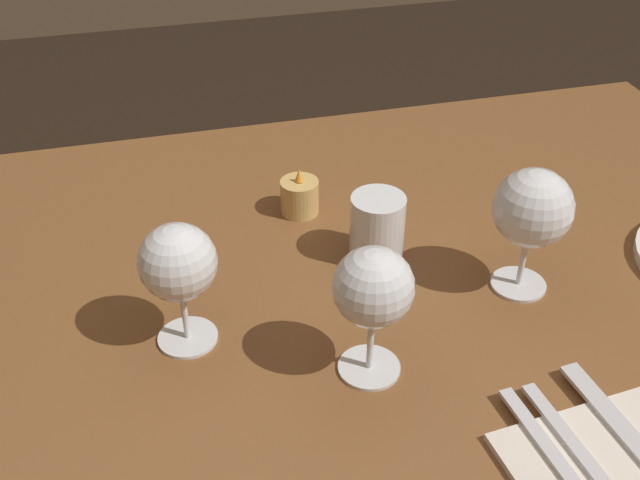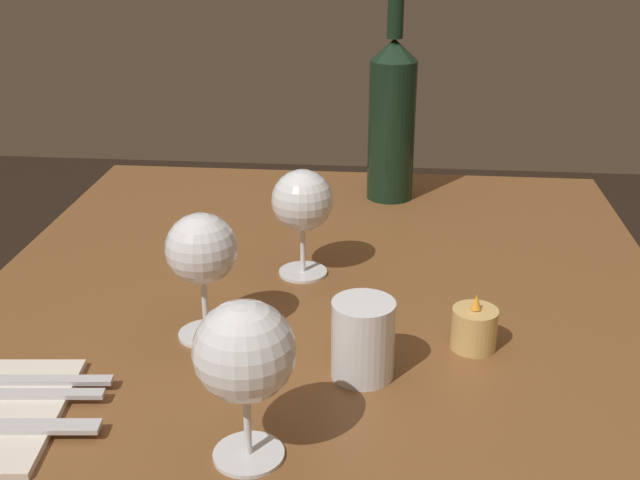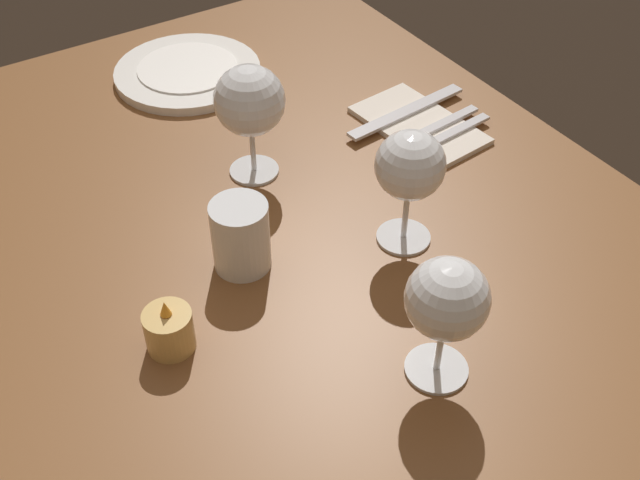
{
  "view_description": "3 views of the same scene",
  "coord_description": "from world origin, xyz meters",
  "px_view_note": "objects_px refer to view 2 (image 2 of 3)",
  "views": [
    {
      "loc": [
        -0.21,
        -0.67,
        1.32
      ],
      "look_at": [
        -0.04,
        0.02,
        0.81
      ],
      "focal_mm": 42.93,
      "sensor_mm": 36.0,
      "label": 1
    },
    {
      "loc": [
        0.78,
        0.08,
        1.21
      ],
      "look_at": [
        -0.05,
        0.0,
        0.85
      ],
      "focal_mm": 45.02,
      "sensor_mm": 36.0,
      "label": 2
    },
    {
      "loc": [
        -0.56,
        0.34,
        1.39
      ],
      "look_at": [
        -0.02,
        -0.01,
        0.79
      ],
      "focal_mm": 44.34,
      "sensor_mm": 36.0,
      "label": 3
    }
  ],
  "objects_px": {
    "wine_glass_right": "(302,203)",
    "wine_glass_centre": "(244,355)",
    "wine_glass_left": "(202,252)",
    "wine_bottle": "(392,116)",
    "votive_candle": "(474,329)",
    "fork_outer": "(26,380)",
    "fork_inner": "(15,394)",
    "water_tumbler": "(363,342)",
    "folded_napkin": "(5,414)"
  },
  "relations": [
    {
      "from": "wine_glass_right",
      "to": "water_tumbler",
      "type": "bearing_deg",
      "value": 20.54
    },
    {
      "from": "water_tumbler",
      "to": "folded_napkin",
      "type": "relative_size",
      "value": 0.44
    },
    {
      "from": "wine_glass_left",
      "to": "folded_napkin",
      "type": "xyz_separation_m",
      "value": [
        0.18,
        -0.16,
        -0.1
      ]
    },
    {
      "from": "wine_glass_left",
      "to": "wine_glass_centre",
      "type": "distance_m",
      "value": 0.23
    },
    {
      "from": "wine_glass_left",
      "to": "votive_candle",
      "type": "xyz_separation_m",
      "value": [
        -0.0,
        0.31,
        -0.08
      ]
    },
    {
      "from": "water_tumbler",
      "to": "fork_inner",
      "type": "height_order",
      "value": "water_tumbler"
    },
    {
      "from": "water_tumbler",
      "to": "wine_glass_right",
      "type": "bearing_deg",
      "value": -159.46
    },
    {
      "from": "wine_glass_centre",
      "to": "water_tumbler",
      "type": "bearing_deg",
      "value": 146.59
    },
    {
      "from": "votive_candle",
      "to": "fork_inner",
      "type": "distance_m",
      "value": 0.5
    },
    {
      "from": "wine_bottle",
      "to": "votive_candle",
      "type": "distance_m",
      "value": 0.52
    },
    {
      "from": "fork_outer",
      "to": "wine_bottle",
      "type": "bearing_deg",
      "value": 149.57
    },
    {
      "from": "wine_bottle",
      "to": "fork_outer",
      "type": "relative_size",
      "value": 2.04
    },
    {
      "from": "wine_glass_centre",
      "to": "votive_candle",
      "type": "bearing_deg",
      "value": 134.53
    },
    {
      "from": "wine_bottle",
      "to": "folded_napkin",
      "type": "distance_m",
      "value": 0.78
    },
    {
      "from": "wine_glass_right",
      "to": "water_tumbler",
      "type": "xyz_separation_m",
      "value": [
        0.25,
        0.09,
        -0.06
      ]
    },
    {
      "from": "votive_candle",
      "to": "fork_outer",
      "type": "height_order",
      "value": "votive_candle"
    },
    {
      "from": "wine_glass_right",
      "to": "votive_candle",
      "type": "relative_size",
      "value": 2.2
    },
    {
      "from": "wine_glass_left",
      "to": "fork_inner",
      "type": "bearing_deg",
      "value": -46.72
    },
    {
      "from": "fork_inner",
      "to": "votive_candle",
      "type": "bearing_deg",
      "value": 108.26
    },
    {
      "from": "wine_glass_left",
      "to": "fork_outer",
      "type": "xyz_separation_m",
      "value": [
        0.13,
        -0.16,
        -0.1
      ]
    },
    {
      "from": "wine_glass_right",
      "to": "water_tumbler",
      "type": "distance_m",
      "value": 0.27
    },
    {
      "from": "wine_glass_left",
      "to": "folded_napkin",
      "type": "bearing_deg",
      "value": -42.38
    },
    {
      "from": "wine_glass_right",
      "to": "folded_napkin",
      "type": "xyz_separation_m",
      "value": [
        0.36,
        -0.26,
        -0.1
      ]
    },
    {
      "from": "fork_inner",
      "to": "water_tumbler",
      "type": "bearing_deg",
      "value": 103.89
    },
    {
      "from": "fork_inner",
      "to": "fork_outer",
      "type": "relative_size",
      "value": 1.0
    },
    {
      "from": "wine_glass_right",
      "to": "fork_outer",
      "type": "distance_m",
      "value": 0.41
    },
    {
      "from": "wine_glass_left",
      "to": "wine_glass_centre",
      "type": "height_order",
      "value": "wine_glass_centre"
    },
    {
      "from": "wine_glass_left",
      "to": "votive_candle",
      "type": "relative_size",
      "value": 2.27
    },
    {
      "from": "wine_glass_right",
      "to": "fork_inner",
      "type": "bearing_deg",
      "value": -37.56
    },
    {
      "from": "wine_glass_right",
      "to": "wine_glass_centre",
      "type": "bearing_deg",
      "value": -0.75
    },
    {
      "from": "wine_bottle",
      "to": "fork_inner",
      "type": "relative_size",
      "value": 2.04
    },
    {
      "from": "votive_candle",
      "to": "fork_outer",
      "type": "relative_size",
      "value": 0.37
    },
    {
      "from": "wine_bottle",
      "to": "votive_candle",
      "type": "bearing_deg",
      "value": 11.7
    },
    {
      "from": "wine_glass_right",
      "to": "folded_napkin",
      "type": "relative_size",
      "value": 0.74
    },
    {
      "from": "folded_napkin",
      "to": "fork_inner",
      "type": "relative_size",
      "value": 1.11
    },
    {
      "from": "folded_napkin",
      "to": "wine_bottle",
      "type": "bearing_deg",
      "value": 151.46
    },
    {
      "from": "fork_inner",
      "to": "wine_glass_right",
      "type": "bearing_deg",
      "value": 142.44
    },
    {
      "from": "wine_glass_centre",
      "to": "fork_outer",
      "type": "height_order",
      "value": "wine_glass_centre"
    },
    {
      "from": "wine_glass_centre",
      "to": "folded_napkin",
      "type": "relative_size",
      "value": 0.79
    },
    {
      "from": "wine_glass_left",
      "to": "wine_glass_centre",
      "type": "bearing_deg",
      "value": 22.32
    },
    {
      "from": "wine_glass_left",
      "to": "wine_glass_right",
      "type": "bearing_deg",
      "value": 152.54
    },
    {
      "from": "wine_glass_left",
      "to": "wine_bottle",
      "type": "distance_m",
      "value": 0.54
    },
    {
      "from": "wine_glass_left",
      "to": "wine_bottle",
      "type": "height_order",
      "value": "wine_bottle"
    },
    {
      "from": "wine_bottle",
      "to": "water_tumbler",
      "type": "xyz_separation_m",
      "value": [
        0.57,
        -0.02,
        -0.1
      ]
    },
    {
      "from": "folded_napkin",
      "to": "fork_inner",
      "type": "bearing_deg",
      "value": 180.0
    },
    {
      "from": "wine_glass_centre",
      "to": "fork_outer",
      "type": "xyz_separation_m",
      "value": [
        -0.09,
        -0.25,
        -0.1
      ]
    },
    {
      "from": "wine_glass_right",
      "to": "wine_glass_centre",
      "type": "distance_m",
      "value": 0.39
    },
    {
      "from": "votive_candle",
      "to": "fork_outer",
      "type": "xyz_separation_m",
      "value": [
        0.13,
        -0.47,
        -0.01
      ]
    },
    {
      "from": "wine_glass_left",
      "to": "wine_glass_centre",
      "type": "relative_size",
      "value": 0.97
    },
    {
      "from": "water_tumbler",
      "to": "fork_outer",
      "type": "bearing_deg",
      "value": -80.05
    }
  ]
}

